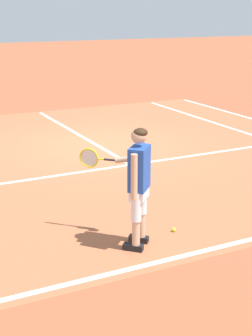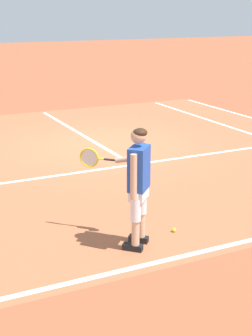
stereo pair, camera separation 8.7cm
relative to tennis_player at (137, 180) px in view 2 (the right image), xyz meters
name	(u,v)px [view 2 (the right image)]	position (x,y,z in m)	size (l,w,h in m)	color
ground_plane	(99,145)	(1.72, 5.38, -0.99)	(80.00, 80.00, 0.00)	#9E5133
court_inner_surface	(111,152)	(1.72, 4.69, -0.99)	(10.98, 10.90, 0.00)	#B2603D
line_service	(133,165)	(1.72, 3.53, -0.99)	(8.23, 0.10, 0.01)	white
line_centre_service	(80,133)	(1.72, 6.73, -0.99)	(0.10, 6.40, 0.01)	white
line_singles_right	(251,134)	(5.83, 4.69, -0.99)	(0.10, 10.50, 0.01)	white
tennis_player	(137,180)	(0.00, 0.00, 0.00)	(0.75, 1.15, 1.71)	black
tennis_ball_near_feet	(174,230)	(0.72, 0.17, -0.96)	(0.07, 0.07, 0.07)	#CCE02D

